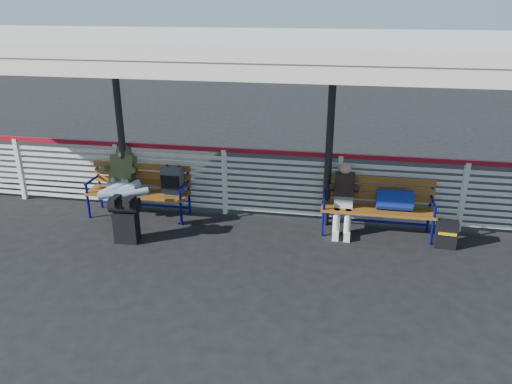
% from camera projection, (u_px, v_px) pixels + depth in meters
% --- Properties ---
extents(ground, '(60.00, 60.00, 0.00)m').
position_uv_depth(ground, '(195.00, 265.00, 7.28)').
color(ground, black).
rests_on(ground, ground).
extents(fence, '(12.08, 0.08, 1.24)m').
position_uv_depth(fence, '(225.00, 179.00, 8.79)').
color(fence, silver).
rests_on(fence, ground).
extents(canopy, '(12.60, 3.60, 3.16)m').
position_uv_depth(canopy, '(203.00, 44.00, 6.98)').
color(canopy, silver).
rests_on(canopy, ground).
extents(luggage_stack, '(0.47, 0.28, 0.76)m').
position_uv_depth(luggage_stack, '(126.00, 218.00, 7.84)').
color(luggage_stack, black).
rests_on(luggage_stack, ground).
extents(bench_left, '(1.80, 0.56, 0.95)m').
position_uv_depth(bench_left, '(151.00, 184.00, 8.71)').
color(bench_left, brown).
rests_on(bench_left, ground).
extents(bench_right, '(1.80, 0.56, 0.92)m').
position_uv_depth(bench_right, '(386.00, 201.00, 8.03)').
color(bench_right, brown).
rests_on(bench_right, ground).
extents(traveler_man, '(0.93, 1.64, 0.77)m').
position_uv_depth(traveler_man, '(122.00, 185.00, 8.43)').
color(traveler_man, '#95AFC9').
rests_on(traveler_man, ground).
extents(companion_person, '(0.32, 0.66, 1.15)m').
position_uv_depth(companion_person, '(344.00, 198.00, 8.13)').
color(companion_person, beige).
rests_on(companion_person, ground).
extents(suitcase_side, '(0.33, 0.22, 0.45)m').
position_uv_depth(suitcase_side, '(446.00, 234.00, 7.72)').
color(suitcase_side, black).
rests_on(suitcase_side, ground).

